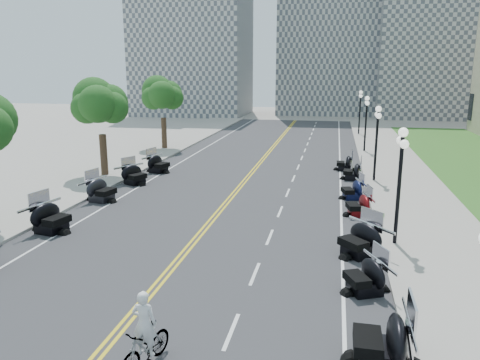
# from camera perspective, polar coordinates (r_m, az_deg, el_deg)

# --- Properties ---
(ground) EXTENTS (160.00, 160.00, 0.00)m
(ground) POSITION_cam_1_polar(r_m,az_deg,el_deg) (18.43, -8.21, -10.45)
(ground) COLOR gray
(road) EXTENTS (16.00, 90.00, 0.01)m
(road) POSITION_cam_1_polar(r_m,az_deg,el_deg) (27.50, -1.24, -2.28)
(road) COLOR #333335
(road) RESTS_ON ground
(centerline_yellow_a) EXTENTS (0.12, 90.00, 0.00)m
(centerline_yellow_a) POSITION_cam_1_polar(r_m,az_deg,el_deg) (27.53, -1.49, -2.25)
(centerline_yellow_a) COLOR yellow
(centerline_yellow_a) RESTS_ON road
(centerline_yellow_b) EXTENTS (0.12, 90.00, 0.00)m
(centerline_yellow_b) POSITION_cam_1_polar(r_m,az_deg,el_deg) (27.48, -1.00, -2.28)
(centerline_yellow_b) COLOR yellow
(centerline_yellow_b) RESTS_ON road
(edge_line_north) EXTENTS (0.12, 90.00, 0.00)m
(edge_line_north) POSITION_cam_1_polar(r_m,az_deg,el_deg) (26.88, 12.21, -2.94)
(edge_line_north) COLOR white
(edge_line_north) RESTS_ON road
(edge_line_south) EXTENTS (0.12, 90.00, 0.00)m
(edge_line_south) POSITION_cam_1_polar(r_m,az_deg,el_deg) (29.54, -13.45, -1.54)
(edge_line_south) COLOR white
(edge_line_south) RESTS_ON road
(lane_dash_5) EXTENTS (0.12, 2.00, 0.00)m
(lane_dash_5) POSITION_cam_1_polar(r_m,az_deg,el_deg) (14.19, -1.06, -17.95)
(lane_dash_5) COLOR white
(lane_dash_5) RESTS_ON road
(lane_dash_6) EXTENTS (0.12, 2.00, 0.00)m
(lane_dash_6) POSITION_cam_1_polar(r_m,az_deg,el_deg) (17.67, 1.81, -11.35)
(lane_dash_6) COLOR white
(lane_dash_6) RESTS_ON road
(lane_dash_7) EXTENTS (0.12, 2.00, 0.00)m
(lane_dash_7) POSITION_cam_1_polar(r_m,az_deg,el_deg) (21.33, 3.64, -6.94)
(lane_dash_7) COLOR white
(lane_dash_7) RESTS_ON road
(lane_dash_8) EXTENTS (0.12, 2.00, 0.00)m
(lane_dash_8) POSITION_cam_1_polar(r_m,az_deg,el_deg) (25.09, 4.91, -3.84)
(lane_dash_8) COLOR white
(lane_dash_8) RESTS_ON road
(lane_dash_9) EXTENTS (0.12, 2.00, 0.00)m
(lane_dash_9) POSITION_cam_1_polar(r_m,az_deg,el_deg) (28.92, 5.83, -1.55)
(lane_dash_9) COLOR white
(lane_dash_9) RESTS_ON road
(lane_dash_10) EXTENTS (0.12, 2.00, 0.00)m
(lane_dash_10) POSITION_cam_1_polar(r_m,az_deg,el_deg) (32.79, 6.54, 0.20)
(lane_dash_10) COLOR white
(lane_dash_10) RESTS_ON road
(lane_dash_11) EXTENTS (0.12, 2.00, 0.00)m
(lane_dash_11) POSITION_cam_1_polar(r_m,az_deg,el_deg) (36.69, 7.10, 1.58)
(lane_dash_11) COLOR white
(lane_dash_11) RESTS_ON road
(lane_dash_12) EXTENTS (0.12, 2.00, 0.00)m
(lane_dash_12) POSITION_cam_1_polar(r_m,az_deg,el_deg) (40.61, 7.55, 2.70)
(lane_dash_12) COLOR white
(lane_dash_12) RESTS_ON road
(lane_dash_13) EXTENTS (0.12, 2.00, 0.00)m
(lane_dash_13) POSITION_cam_1_polar(r_m,az_deg,el_deg) (44.54, 7.92, 3.61)
(lane_dash_13) COLOR white
(lane_dash_13) RESTS_ON road
(lane_dash_14) EXTENTS (0.12, 2.00, 0.00)m
(lane_dash_14) POSITION_cam_1_polar(r_m,az_deg,el_deg) (48.48, 8.24, 4.38)
(lane_dash_14) COLOR white
(lane_dash_14) RESTS_ON road
(lane_dash_15) EXTENTS (0.12, 2.00, 0.00)m
(lane_dash_15) POSITION_cam_1_polar(r_m,az_deg,el_deg) (52.43, 8.50, 5.04)
(lane_dash_15) COLOR white
(lane_dash_15) RESTS_ON road
(lane_dash_16) EXTENTS (0.12, 2.00, 0.00)m
(lane_dash_16) POSITION_cam_1_polar(r_m,az_deg,el_deg) (56.39, 8.73, 5.60)
(lane_dash_16) COLOR white
(lane_dash_16) RESTS_ON road
(lane_dash_17) EXTENTS (0.12, 2.00, 0.00)m
(lane_dash_17) POSITION_cam_1_polar(r_m,az_deg,el_deg) (60.35, 8.93, 6.09)
(lane_dash_17) COLOR white
(lane_dash_17) RESTS_ON road
(lane_dash_18) EXTENTS (0.12, 2.00, 0.00)m
(lane_dash_18) POSITION_cam_1_polar(r_m,az_deg,el_deg) (64.32, 9.10, 6.51)
(lane_dash_18) COLOR white
(lane_dash_18) RESTS_ON road
(lane_dash_19) EXTENTS (0.12, 2.00, 0.00)m
(lane_dash_19) POSITION_cam_1_polar(r_m,az_deg,el_deg) (68.29, 9.26, 6.89)
(lane_dash_19) COLOR white
(lane_dash_19) RESTS_ON road
(sidewalk_north) EXTENTS (5.00, 90.00, 0.15)m
(sidewalk_north) POSITION_cam_1_polar(r_m,az_deg,el_deg) (27.25, 20.87, -3.16)
(sidewalk_north) COLOR #9E9991
(sidewalk_north) RESTS_ON ground
(sidewalk_south) EXTENTS (5.00, 90.00, 0.15)m
(sidewalk_south) POSITION_cam_1_polar(r_m,az_deg,el_deg) (31.45, -20.26, -0.99)
(sidewalk_south) COLOR #9E9991
(sidewalk_south) RESTS_ON ground
(distant_block_a) EXTENTS (18.00, 14.00, 26.00)m
(distant_block_a) POSITION_cam_1_polar(r_m,az_deg,el_deg) (81.62, -5.79, 17.14)
(distant_block_a) COLOR gray
(distant_block_a) RESTS_ON ground
(distant_block_b) EXTENTS (16.00, 12.00, 30.00)m
(distant_block_b) POSITION_cam_1_polar(r_m,az_deg,el_deg) (84.21, 10.72, 18.22)
(distant_block_b) COLOR gray
(distant_block_b) RESTS_ON ground
(distant_block_c) EXTENTS (20.00, 14.00, 22.00)m
(distant_block_c) POSITION_cam_1_polar(r_m,az_deg,el_deg) (82.52, 23.57, 14.71)
(distant_block_c) COLOR gray
(distant_block_c) RESTS_ON ground
(street_lamp_2) EXTENTS (0.50, 1.20, 4.90)m
(street_lamp_2) POSITION_cam_1_polar(r_m,az_deg,el_deg) (20.59, 18.80, -0.85)
(street_lamp_2) COLOR black
(street_lamp_2) RESTS_ON sidewalk_north
(street_lamp_3) EXTENTS (0.50, 1.20, 4.90)m
(street_lamp_3) POSITION_cam_1_polar(r_m,az_deg,el_deg) (32.32, 16.27, 4.24)
(street_lamp_3) COLOR black
(street_lamp_3) RESTS_ON sidewalk_north
(street_lamp_4) EXTENTS (0.50, 1.20, 4.90)m
(street_lamp_4) POSITION_cam_1_polar(r_m,az_deg,el_deg) (44.19, 15.08, 6.60)
(street_lamp_4) COLOR black
(street_lamp_4) RESTS_ON sidewalk_north
(street_lamp_5) EXTENTS (0.50, 1.20, 4.90)m
(street_lamp_5) POSITION_cam_1_polar(r_m,az_deg,el_deg) (56.12, 14.39, 7.96)
(street_lamp_5) COLOR black
(street_lamp_5) RESTS_ON sidewalk_north
(tree_3) EXTENTS (4.80, 4.80, 9.20)m
(tree_3) POSITION_cam_1_polar(r_m,az_deg,el_deg) (33.90, -16.62, 8.28)
(tree_3) COLOR #235619
(tree_3) RESTS_ON sidewalk_south
(tree_4) EXTENTS (4.80, 4.80, 9.20)m
(tree_4) POSITION_cam_1_polar(r_m,az_deg,el_deg) (44.83, -9.39, 9.73)
(tree_4) COLOR #235619
(tree_4) RESTS_ON sidewalk_south
(motorcycle_n_4) EXTENTS (2.26, 2.26, 1.57)m
(motorcycle_n_4) POSITION_cam_1_polar(r_m,az_deg,el_deg) (12.95, 16.98, -17.91)
(motorcycle_n_4) COLOR black
(motorcycle_n_4) RESTS_ON road
(motorcycle_n_5) EXTENTS (2.50, 2.50, 1.32)m
(motorcycle_n_5) POSITION_cam_1_polar(r_m,az_deg,el_deg) (16.59, 15.01, -11.07)
(motorcycle_n_5) COLOR black
(motorcycle_n_5) RESTS_ON road
(motorcycle_n_6) EXTENTS (3.04, 3.04, 1.51)m
(motorcycle_n_6) POSITION_cam_1_polar(r_m,az_deg,el_deg) (19.62, 14.40, -6.88)
(motorcycle_n_6) COLOR black
(motorcycle_n_6) RESTS_ON road
(motorcycle_n_7) EXTENTS (2.20, 2.20, 1.29)m
(motorcycle_n_7) POSITION_cam_1_polar(r_m,az_deg,el_deg) (24.86, 14.30, -2.86)
(motorcycle_n_7) COLOR #590A0C
(motorcycle_n_7) RESTS_ON road
(motorcycle_n_8) EXTENTS (2.21, 2.21, 1.26)m
(motorcycle_n_8) POSITION_cam_1_polar(r_m,az_deg,el_deg) (28.07, 13.57, -1.01)
(motorcycle_n_8) COLOR black
(motorcycle_n_8) RESTS_ON road
(motorcycle_n_9) EXTENTS (2.03, 2.03, 1.33)m
(motorcycle_n_9) POSITION_cam_1_polar(r_m,az_deg,el_deg) (32.98, 13.57, 1.15)
(motorcycle_n_9) COLOR black
(motorcycle_n_9) RESTS_ON road
(motorcycle_n_10) EXTENTS (1.85, 1.85, 1.28)m
(motorcycle_n_10) POSITION_cam_1_polar(r_m,az_deg,el_deg) (35.99, 12.63, 2.15)
(motorcycle_n_10) COLOR black
(motorcycle_n_10) RESTS_ON road
(motorcycle_s_6) EXTENTS (2.62, 2.62, 1.55)m
(motorcycle_s_6) POSITION_cam_1_polar(r_m,az_deg,el_deg) (23.41, -22.07, -4.10)
(motorcycle_s_6) COLOR black
(motorcycle_s_6) RESTS_ON road
(motorcycle_s_7) EXTENTS (2.51, 2.51, 1.49)m
(motorcycle_s_7) POSITION_cam_1_polar(r_m,az_deg,el_deg) (27.91, -16.56, -1.04)
(motorcycle_s_7) COLOR black
(motorcycle_s_7) RESTS_ON road
(motorcycle_s_8) EXTENTS (2.78, 2.78, 1.44)m
(motorcycle_s_8) POSITION_cam_1_polar(r_m,az_deg,el_deg) (31.58, -12.75, 0.77)
(motorcycle_s_8) COLOR black
(motorcycle_s_8) RESTS_ON road
(motorcycle_s_9) EXTENTS (2.55, 2.55, 1.45)m
(motorcycle_s_9) POSITION_cam_1_polar(r_m,az_deg,el_deg) (34.89, -9.93, 2.07)
(motorcycle_s_9) COLOR black
(motorcycle_s_9) RESTS_ON road
(bicycle) EXTENTS (1.07, 1.95, 1.13)m
(bicycle) POSITION_cam_1_polar(r_m,az_deg,el_deg) (12.73, -11.44, -19.33)
(bicycle) COLOR #A51414
(bicycle) RESTS_ON road
(cyclist_rider) EXTENTS (0.64, 0.42, 1.75)m
(cyclist_rider) POSITION_cam_1_polar(r_m,az_deg,el_deg) (12.03, -11.76, -13.54)
(cyclist_rider) COLOR white
(cyclist_rider) RESTS_ON bicycle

